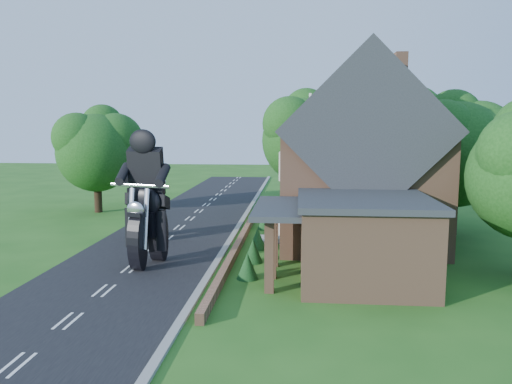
# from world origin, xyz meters

# --- Properties ---
(ground) EXTENTS (120.00, 120.00, 0.00)m
(ground) POSITION_xyz_m (0.00, 0.00, 0.00)
(ground) COLOR #235718
(ground) RESTS_ON ground
(road) EXTENTS (7.00, 80.00, 0.02)m
(road) POSITION_xyz_m (0.00, 0.00, 0.01)
(road) COLOR black
(road) RESTS_ON ground
(kerb) EXTENTS (0.30, 80.00, 0.12)m
(kerb) POSITION_xyz_m (3.65, 0.00, 0.06)
(kerb) COLOR gray
(kerb) RESTS_ON ground
(garden_wall) EXTENTS (0.30, 22.00, 0.40)m
(garden_wall) POSITION_xyz_m (4.30, 5.00, 0.20)
(garden_wall) COLOR #95674C
(garden_wall) RESTS_ON ground
(house) EXTENTS (9.54, 8.64, 10.24)m
(house) POSITION_xyz_m (10.49, 6.00, 4.34)
(house) COLOR #95674C
(house) RESTS_ON ground
(annex) EXTENTS (7.05, 5.94, 3.44)m
(annex) POSITION_xyz_m (9.87, -0.80, 1.77)
(annex) COLOR #95674C
(annex) RESTS_ON ground
(tree_house_right) EXTENTS (6.51, 6.00, 8.40)m
(tree_house_right) POSITION_xyz_m (16.65, 8.62, 5.19)
(tree_house_right) COLOR black
(tree_house_right) RESTS_ON ground
(tree_behind_house) EXTENTS (7.81, 7.20, 10.08)m
(tree_behind_house) POSITION_xyz_m (14.18, 16.14, 6.23)
(tree_behind_house) COLOR black
(tree_behind_house) RESTS_ON ground
(tree_behind_left) EXTENTS (6.94, 6.40, 9.16)m
(tree_behind_left) POSITION_xyz_m (8.16, 17.13, 5.73)
(tree_behind_left) COLOR black
(tree_behind_left) RESTS_ON ground
(tree_far_road) EXTENTS (6.08, 5.60, 7.84)m
(tree_far_road) POSITION_xyz_m (-6.86, 14.11, 4.84)
(tree_far_road) COLOR black
(tree_far_road) RESTS_ON ground
(shrub_a) EXTENTS (0.90, 0.90, 1.10)m
(shrub_a) POSITION_xyz_m (5.30, -1.00, 0.55)
(shrub_a) COLOR #113615
(shrub_a) RESTS_ON ground
(shrub_b) EXTENTS (0.90, 0.90, 1.10)m
(shrub_b) POSITION_xyz_m (5.30, 1.50, 0.55)
(shrub_b) COLOR #113615
(shrub_b) RESTS_ON ground
(shrub_c) EXTENTS (0.90, 0.90, 1.10)m
(shrub_c) POSITION_xyz_m (5.30, 4.00, 0.55)
(shrub_c) COLOR #113615
(shrub_c) RESTS_ON ground
(shrub_d) EXTENTS (0.90, 0.90, 1.10)m
(shrub_d) POSITION_xyz_m (5.30, 9.00, 0.55)
(shrub_d) COLOR #113615
(shrub_d) RESTS_ON ground
(shrub_e) EXTENTS (0.90, 0.90, 1.10)m
(shrub_e) POSITION_xyz_m (5.30, 11.50, 0.55)
(shrub_e) COLOR #113615
(shrub_e) RESTS_ON ground
(shrub_f) EXTENTS (0.90, 0.90, 1.10)m
(shrub_f) POSITION_xyz_m (5.30, 14.00, 0.55)
(shrub_f) COLOR #113615
(shrub_f) RESTS_ON ground
(motorcycle_lead) EXTENTS (0.99, 2.03, 1.83)m
(motorcycle_lead) POSITION_xyz_m (0.67, 0.52, 0.92)
(motorcycle_lead) COLOR black
(motorcycle_lead) RESTS_ON ground
(motorcycle_follow) EXTENTS (0.63, 1.77, 1.61)m
(motorcycle_follow) POSITION_xyz_m (-1.08, 5.58, 0.81)
(motorcycle_follow) COLOR black
(motorcycle_follow) RESTS_ON ground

